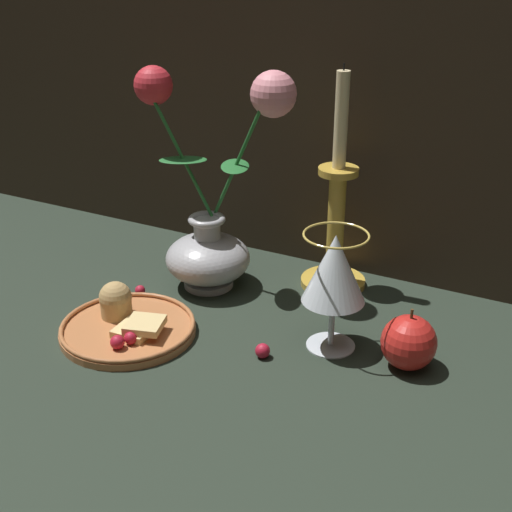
{
  "coord_description": "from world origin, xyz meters",
  "views": [
    {
      "loc": [
        0.44,
        -0.75,
        0.51
      ],
      "look_at": [
        0.04,
        0.01,
        0.1
      ],
      "focal_mm": 50.0,
      "sensor_mm": 36.0,
      "label": 1
    }
  ],
  "objects_px": {
    "wine_glass": "(335,272)",
    "candlestick": "(336,223)",
    "plate_with_pastries": "(126,323)",
    "apple_beside_vase": "(410,341)",
    "vase": "(211,218)"
  },
  "relations": [
    {
      "from": "wine_glass",
      "to": "candlestick",
      "type": "bearing_deg",
      "value": 111.37
    },
    {
      "from": "plate_with_pastries",
      "to": "wine_glass",
      "type": "distance_m",
      "value": 0.29
    },
    {
      "from": "apple_beside_vase",
      "to": "plate_with_pastries",
      "type": "bearing_deg",
      "value": -164.54
    },
    {
      "from": "vase",
      "to": "apple_beside_vase",
      "type": "distance_m",
      "value": 0.35
    },
    {
      "from": "plate_with_pastries",
      "to": "wine_glass",
      "type": "height_order",
      "value": "wine_glass"
    },
    {
      "from": "plate_with_pastries",
      "to": "candlestick",
      "type": "bearing_deg",
      "value": 53.02
    },
    {
      "from": "vase",
      "to": "plate_with_pastries",
      "type": "xyz_separation_m",
      "value": [
        -0.03,
        -0.17,
        -0.1
      ]
    },
    {
      "from": "apple_beside_vase",
      "to": "wine_glass",
      "type": "bearing_deg",
      "value": -179.03
    },
    {
      "from": "wine_glass",
      "to": "candlestick",
      "type": "relative_size",
      "value": 0.48
    },
    {
      "from": "plate_with_pastries",
      "to": "candlestick",
      "type": "xyz_separation_m",
      "value": [
        0.2,
        0.26,
        0.09
      ]
    },
    {
      "from": "wine_glass",
      "to": "candlestick",
      "type": "height_order",
      "value": "candlestick"
    },
    {
      "from": "candlestick",
      "to": "vase",
      "type": "bearing_deg",
      "value": -152.45
    },
    {
      "from": "vase",
      "to": "wine_glass",
      "type": "xyz_separation_m",
      "value": [
        0.23,
        -0.08,
        -0.0
      ]
    },
    {
      "from": "vase",
      "to": "plate_with_pastries",
      "type": "relative_size",
      "value": 1.8
    },
    {
      "from": "wine_glass",
      "to": "plate_with_pastries",
      "type": "bearing_deg",
      "value": -159.24
    }
  ]
}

